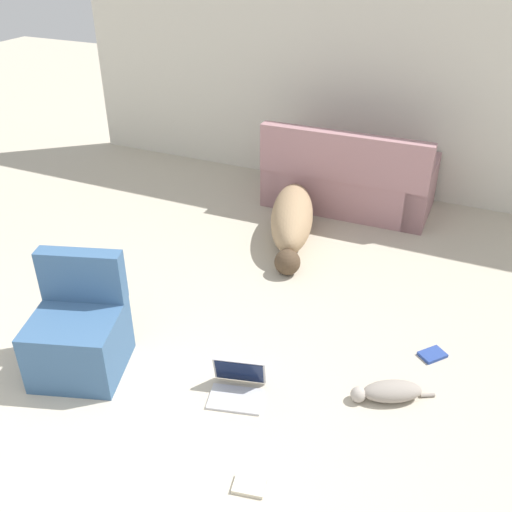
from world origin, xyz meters
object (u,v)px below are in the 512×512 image
object	(u,v)px
laptop_open	(238,382)
side_chair	(79,333)
book_blue	(432,355)
couch	(349,181)
cat	(389,392)
dog	(292,219)
book_cream	(249,486)

from	to	relation	value
laptop_open	side_chair	size ratio (longest dim) A/B	0.51
book_blue	laptop_open	bearing A→B (deg)	-141.33
couch	side_chair	world-z (taller)	couch
couch	cat	size ratio (longest dim) A/B	3.31
dog	cat	world-z (taller)	dog
couch	laptop_open	world-z (taller)	couch
couch	dog	distance (m)	0.95
cat	side_chair	xyz separation A→B (m)	(-1.93, -0.54, 0.21)
couch	book_blue	xyz separation A→B (m)	(1.23, -2.05, -0.26)
laptop_open	side_chair	world-z (taller)	side_chair
book_cream	cat	bearing A→B (deg)	61.33
dog	side_chair	distance (m)	2.30
cat	book_cream	bearing A→B (deg)	32.84
cat	book_cream	size ratio (longest dim) A/B	2.67
book_blue	side_chair	xyz separation A→B (m)	(-2.12, -1.07, 0.26)
cat	book_cream	world-z (taller)	cat
book_blue	book_cream	xyz separation A→B (m)	(-0.71, -1.48, 0.00)
dog	book_blue	size ratio (longest dim) A/B	7.47
dog	book_blue	world-z (taller)	dog
book_cream	side_chair	bearing A→B (deg)	163.77
dog	book_cream	bearing A→B (deg)	-1.36
dog	book_blue	distance (m)	1.89
couch	book_blue	bearing A→B (deg)	119.67
couch	book_blue	world-z (taller)	couch
cat	side_chair	world-z (taller)	side_chair
couch	cat	xyz separation A→B (m)	(1.04, -2.58, -0.22)
dog	laptop_open	bearing A→B (deg)	-6.22
dog	side_chair	bearing A→B (deg)	-33.89
dog	laptop_open	distance (m)	2.05
couch	side_chair	xyz separation A→B (m)	(-0.89, -3.12, -0.00)
side_chair	couch	bearing A→B (deg)	55.61
cat	laptop_open	distance (m)	0.95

